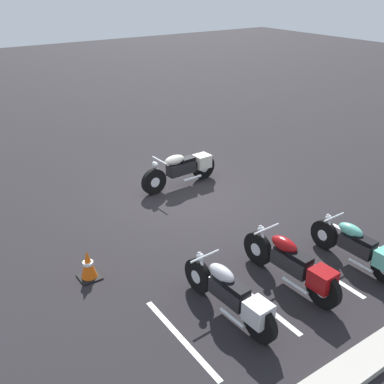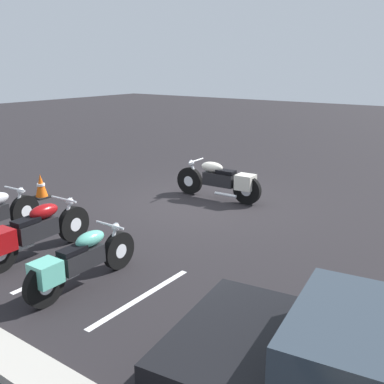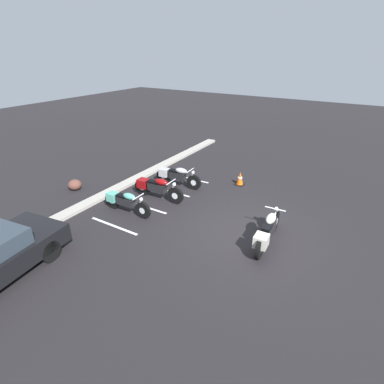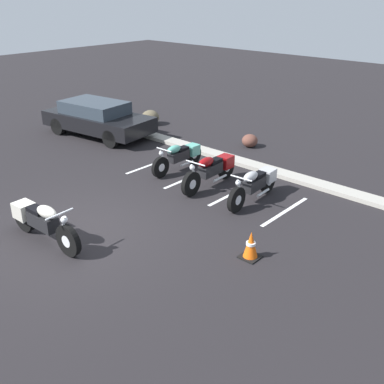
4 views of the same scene
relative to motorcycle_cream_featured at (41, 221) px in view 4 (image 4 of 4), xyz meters
name	(u,v)px [view 4 (image 4 of 4)]	position (x,y,z in m)	size (l,w,h in m)	color
ground	(75,234)	(0.28, 0.64, -0.49)	(60.00, 60.00, 0.00)	black
motorcycle_cream_featured	(41,221)	(0.00, 0.00, 0.00)	(2.36, 0.66, 0.93)	black
parked_bike_0	(180,156)	(-0.72, 5.16, -0.05)	(0.59, 2.12, 0.83)	black
parked_bike_1	(212,169)	(0.79, 4.88, -0.01)	(0.65, 2.30, 0.90)	black
parked_bike_2	(256,184)	(2.26, 4.90, -0.03)	(0.62, 2.22, 0.87)	black
car_black	(97,118)	(-5.47, 5.65, 0.19)	(4.50, 2.35, 1.29)	black
concrete_curb	(238,161)	(0.28, 6.84, -0.43)	(18.00, 0.50, 0.12)	#A8A399
landscape_rock_0	(250,141)	(-0.39, 8.38, -0.27)	(0.56, 0.55, 0.46)	brown
landscape_rock_1	(150,117)	(-5.08, 7.99, -0.20)	(0.72, 0.72, 0.59)	brown
traffic_cone	(251,246)	(3.81, 2.51, -0.21)	(0.40, 0.40, 0.61)	black
stall_line_0	(151,165)	(-1.67, 4.84, -0.49)	(0.10, 2.10, 0.00)	white
stall_line_1	(189,178)	(-0.04, 4.84, -0.49)	(0.10, 2.10, 0.00)	white
stall_line_2	(233,193)	(1.60, 4.84, -0.49)	(0.10, 2.10, 0.00)	white
stall_line_3	(285,211)	(3.24, 4.84, -0.49)	(0.10, 2.10, 0.00)	white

